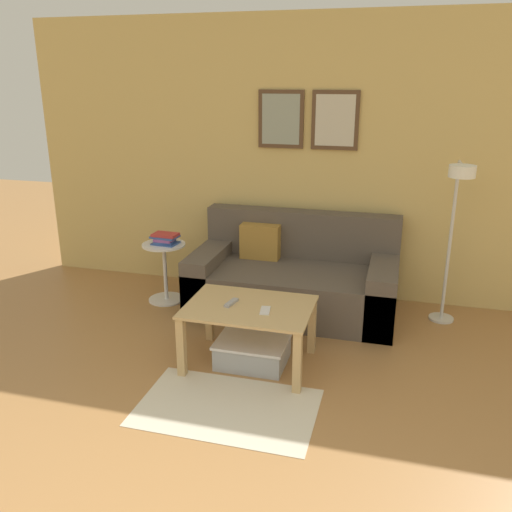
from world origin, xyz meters
The scene contains 10 objects.
wall_back centered at (0.00, 3.71, 1.28)m, with size 5.60×0.09×2.55m.
area_rug centered at (-0.17, 1.58, 0.00)m, with size 1.14×0.72×0.01m, color beige.
couch centered at (-0.07, 3.23, 0.28)m, with size 1.79×0.93×0.84m.
coffee_table centered at (-0.19, 2.17, 0.38)m, with size 0.90×0.65×0.46m.
storage_bin centered at (-0.17, 2.18, 0.10)m, with size 0.52×0.43×0.19m.
floor_lamp centered at (1.22, 3.15, 1.01)m, with size 0.21×0.50×1.39m.
side_table centered at (-1.27, 3.10, 0.34)m, with size 0.40×0.40×0.56m.
book_stack centered at (-1.26, 3.11, 0.61)m, with size 0.25×0.21×0.10m.
remote_control centered at (-0.32, 2.16, 0.47)m, with size 0.04×0.15×0.02m, color #99999E.
cell_phone centered at (-0.06, 2.11, 0.46)m, with size 0.07×0.14×0.01m, color silver.
Camera 1 is at (0.80, -1.24, 2.02)m, focal length 38.00 mm.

